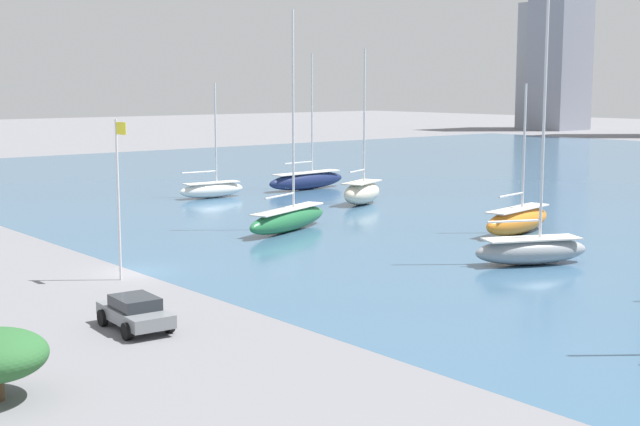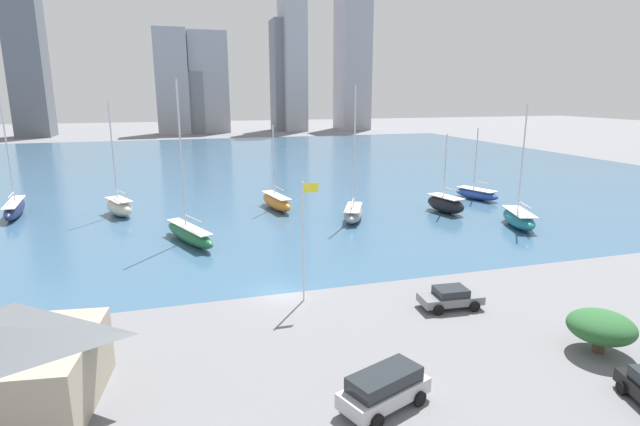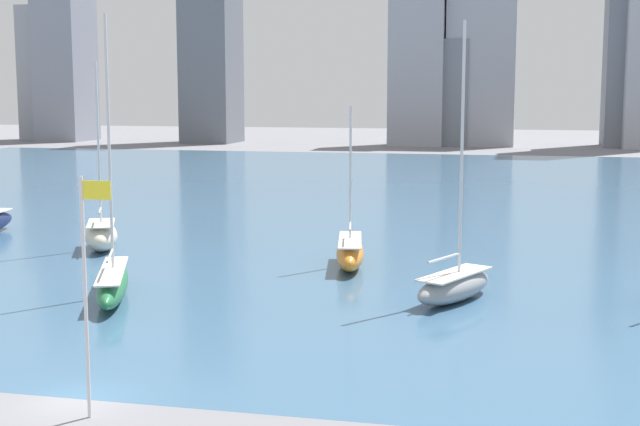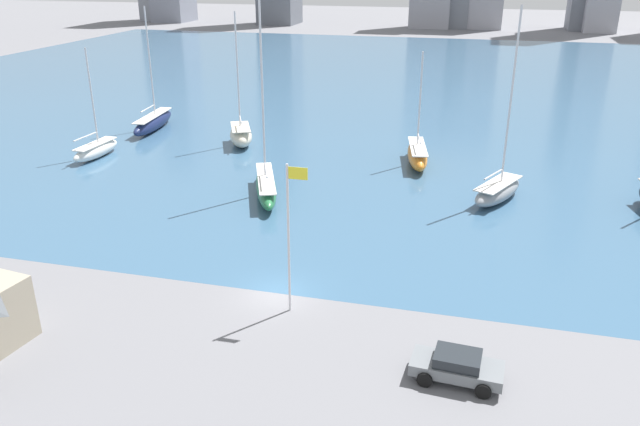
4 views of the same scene
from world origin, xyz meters
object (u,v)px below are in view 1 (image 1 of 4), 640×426
flag_pole (119,192)px  sailboat_navy (307,180)px  sailboat_cream (362,192)px  sailboat_gray (531,249)px  sailboat_green (288,218)px  sailboat_white (212,189)px  parked_sedan_gray (135,312)px  sailboat_orange (518,220)px

flag_pole → sailboat_navy: 46.60m
sailboat_cream → sailboat_gray: (27.99, -10.88, -0.19)m
flag_pole → sailboat_navy: bearing=128.3°
sailboat_green → sailboat_gray: sailboat_green is taller
sailboat_white → parked_sedan_gray: size_ratio=2.43×
sailboat_orange → sailboat_cream: sailboat_cream is taller
flag_pole → sailboat_orange: bearing=82.3°
sailboat_gray → parked_sedan_gray: (-2.11, -26.30, -0.19)m
sailboat_orange → parked_sedan_gray: size_ratio=2.41×
flag_pole → sailboat_white: size_ratio=0.81×
sailboat_gray → sailboat_navy: bearing=-174.6°
sailboat_orange → sailboat_green: bearing=-143.7°
sailboat_white → sailboat_navy: 11.87m
sailboat_navy → sailboat_cream: bearing=-21.3°
sailboat_orange → sailboat_navy: size_ratio=0.78×
sailboat_navy → parked_sedan_gray: bearing=-52.2°
sailboat_orange → sailboat_green: size_ratio=0.67×
sailboat_orange → sailboat_white: size_ratio=0.99×
sailboat_gray → sailboat_white: bearing=-158.8°
sailboat_orange → sailboat_green: (-11.95, -12.64, -0.03)m
sailboat_white → parked_sedan_gray: (39.03, -28.89, -0.08)m
sailboat_orange → sailboat_white: 33.78m
sailboat_cream → parked_sedan_gray: bearing=-79.5°
flag_pole → sailboat_gray: size_ratio=0.57×
sailboat_navy → sailboat_orange: bearing=-15.8°
sailboat_cream → sailboat_white: (-13.15, -8.30, -0.30)m
sailboat_green → parked_sedan_gray: size_ratio=3.58×
flag_pole → sailboat_cream: bearing=115.8°
flag_pole → sailboat_orange: size_ratio=0.82×
sailboat_orange → flag_pole: bearing=-108.0°
sailboat_navy → sailboat_gray: bearing=-25.3°
sailboat_white → sailboat_gray: sailboat_gray is taller
sailboat_orange → sailboat_gray: sailboat_gray is taller
sailboat_orange → sailboat_gray: 11.72m
sailboat_gray → sailboat_navy: size_ratio=1.12×
sailboat_white → sailboat_navy: sailboat_navy is taller
sailboat_cream → sailboat_navy: (-12.86, 3.57, -0.15)m
sailboat_cream → sailboat_green: size_ratio=0.86×
sailboat_orange → sailboat_cream: size_ratio=0.78×
flag_pole → sailboat_green: sailboat_green is taller
flag_pole → sailboat_cream: size_ratio=0.64×
parked_sedan_gray → sailboat_cream: bearing=-141.0°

